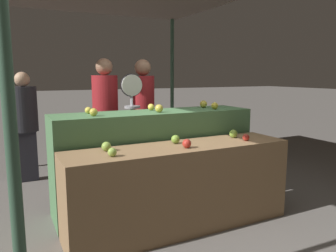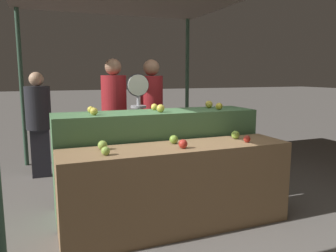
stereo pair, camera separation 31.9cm
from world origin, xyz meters
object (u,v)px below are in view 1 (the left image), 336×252
object	(u,v)px
produce_scale	(132,106)
person_customer_left	(106,112)
person_vendor_at_scale	(143,111)
person_customer_right	(25,119)

from	to	relation	value
produce_scale	person_customer_left	bearing A→B (deg)	114.24
person_vendor_at_scale	person_customer_right	bearing A→B (deg)	-52.21
produce_scale	person_customer_right	world-z (taller)	person_customer_right
person_vendor_at_scale	person_customer_right	size ratio (longest dim) A/B	1.11
person_vendor_at_scale	person_customer_left	bearing A→B (deg)	-39.44
produce_scale	person_vendor_at_scale	size ratio (longest dim) A/B	0.89
person_customer_right	person_vendor_at_scale	bearing A→B (deg)	153.80
produce_scale	person_customer_right	bearing A→B (deg)	138.25
person_customer_right	person_customer_left	bearing A→B (deg)	148.07
produce_scale	person_customer_right	size ratio (longest dim) A/B	0.98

